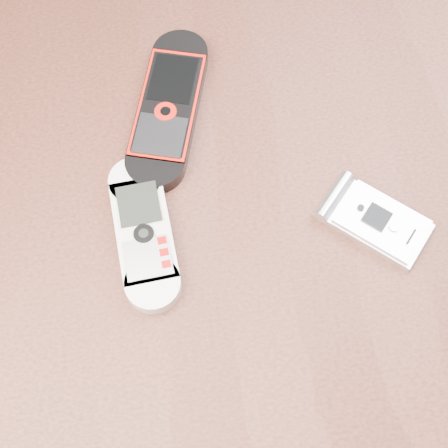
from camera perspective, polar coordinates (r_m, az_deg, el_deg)
ground at (r=1.25m, az=-0.23°, el=-14.57°), size 4.00×4.00×0.00m
table at (r=0.62m, az=-0.46°, el=-4.44°), size 1.20×0.80×0.75m
nokia_white at (r=0.52m, az=-7.35°, el=-0.71°), size 0.06×0.14×0.02m
nokia_black_red at (r=0.58m, az=-5.10°, el=10.59°), size 0.10×0.18×0.02m
motorola_razr at (r=0.54m, az=13.91°, el=0.21°), size 0.10×0.10×0.01m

